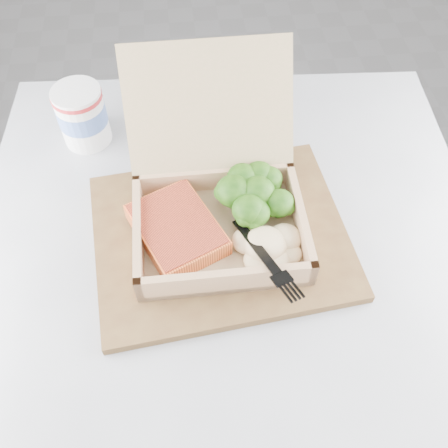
{
  "coord_description": "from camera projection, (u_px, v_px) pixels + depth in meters",
  "views": [
    {
      "loc": [
        -0.54,
        -0.92,
        1.29
      ],
      "look_at": [
        -0.49,
        -0.54,
        0.75
      ],
      "focal_mm": 40.0,
      "sensor_mm": 36.0,
      "label": 1
    }
  ],
  "objects": [
    {
      "name": "mashed_potatoes",
      "position": [
        265.0,
        244.0,
        0.65
      ],
      "size": [
        0.09,
        0.08,
        0.03
      ],
      "primitive_type": "ellipsoid",
      "color": "beige",
      "rests_on": "takeout_container"
    },
    {
      "name": "plastic_fork",
      "position": [
        248.0,
        233.0,
        0.64
      ],
      "size": [
        0.07,
        0.16,
        0.03
      ],
      "rotation": [
        0.0,
        0.0,
        3.48
      ],
      "color": "black",
      "rests_on": "mashed_potatoes"
    },
    {
      "name": "receipt",
      "position": [
        217.0,
        138.0,
        0.82
      ],
      "size": [
        0.1,
        0.14,
        0.0
      ],
      "primitive_type": "cube",
      "rotation": [
        0.0,
        0.0,
        -0.28
      ],
      "color": "white",
      "rests_on": "cafe_table"
    },
    {
      "name": "cafe_table",
      "position": [
        228.0,
        300.0,
        0.85
      ],
      "size": [
        0.77,
        0.77,
        0.7
      ],
      "rotation": [
        0.0,
        0.0,
        -0.07
      ],
      "color": "black",
      "rests_on": "floor"
    },
    {
      "name": "takeout_container",
      "position": [
        216.0,
        190.0,
        0.67
      ],
      "size": [
        0.23,
        0.27,
        0.19
      ],
      "rotation": [
        0.0,
        0.0,
        -0.0
      ],
      "color": "tan",
      "rests_on": "serving_tray"
    },
    {
      "name": "paper_cup",
      "position": [
        82.0,
        114.0,
        0.78
      ],
      "size": [
        0.08,
        0.08,
        0.1
      ],
      "color": "silver",
      "rests_on": "cafe_table"
    },
    {
      "name": "floor",
      "position": [
        357.0,
        209.0,
        1.61
      ],
      "size": [
        4.0,
        4.0,
        0.0
      ],
      "primitive_type": "plane",
      "color": "gray",
      "rests_on": "ground"
    },
    {
      "name": "salmon_fillet",
      "position": [
        177.0,
        229.0,
        0.66
      ],
      "size": [
        0.14,
        0.16,
        0.03
      ],
      "primitive_type": "cube",
      "rotation": [
        0.0,
        0.0,
        0.42
      ],
      "color": "orange",
      "rests_on": "takeout_container"
    },
    {
      "name": "broccoli_pile",
      "position": [
        257.0,
        197.0,
        0.69
      ],
      "size": [
        0.11,
        0.11,
        0.04
      ],
      "primitive_type": null,
      "color": "#3E761A",
      "rests_on": "takeout_container"
    },
    {
      "name": "serving_tray",
      "position": [
        220.0,
        236.0,
        0.7
      ],
      "size": [
        0.37,
        0.31,
        0.01
      ],
      "primitive_type": "cube",
      "rotation": [
        0.0,
        0.0,
        0.1
      ],
      "color": "brown",
      "rests_on": "cafe_table"
    }
  ]
}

